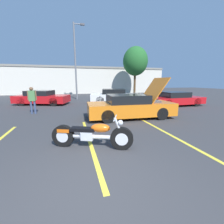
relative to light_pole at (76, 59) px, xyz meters
The scene contains 12 objects.
ground_plane 15.74m from the light_pole, 91.50° to the right, with size 80.00×80.00×0.00m, color #38383A.
parking_stripe_middle 13.48m from the light_pole, 90.67° to the right, with size 0.12×5.05×0.01m, color yellow.
parking_stripe_back 13.78m from the light_pole, 77.35° to the right, with size 0.12×5.05×0.01m, color yellow.
far_building 9.77m from the light_pole, 92.37° to the left, with size 32.00×4.20×4.40m.
light_pole is the anchor object (origin of this frame).
tree_background 9.41m from the light_pole, 23.57° to the left, with size 3.61×3.61×6.96m.
motorcycle 13.81m from the light_pole, 90.59° to the right, with size 2.35×1.14×0.97m.
show_car_hood_open 10.90m from the light_pole, 76.11° to the right, with size 4.72×2.03×2.19m.
parked_car_left_row 5.97m from the light_pole, 133.78° to the right, with size 4.78×3.17×1.22m.
parked_car_right_row 11.02m from the light_pole, 42.08° to the right, with size 4.51×1.96×1.15m.
parked_car_mid_row 6.34m from the light_pole, 49.57° to the right, with size 4.85×2.74×1.29m.
spectator_near_motorcycle 8.70m from the light_pole, 111.96° to the right, with size 0.52×0.22×1.65m.
Camera 1 is at (-0.26, -2.38, 1.98)m, focal length 24.00 mm.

